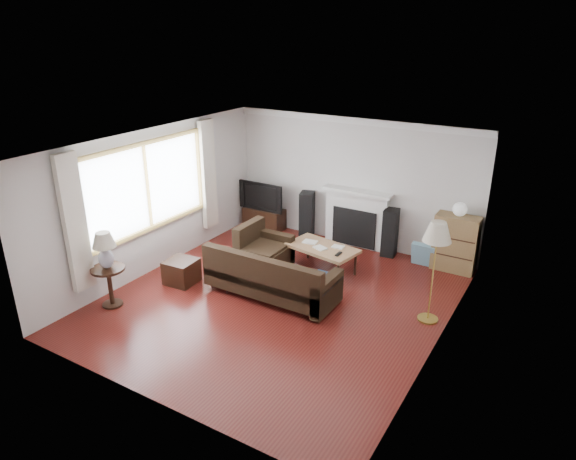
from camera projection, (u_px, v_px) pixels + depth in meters
The scene contains 17 objects.
room at pixel (278, 227), 7.72m from camera, with size 5.10×5.60×2.54m.
window at pixel (148, 187), 8.61m from camera, with size 0.12×2.74×1.54m, color olive.
curtain_near at pixel (75, 224), 7.43m from camera, with size 0.10×0.35×2.10m, color silver.
curtain_far at pixel (208, 175), 9.86m from camera, with size 0.10×0.35×2.10m, color silver.
fireplace at pixel (356, 218), 10.00m from camera, with size 1.40×0.26×1.15m, color white.
tv_stand at pixel (264, 218), 11.00m from camera, with size 0.88×0.40×0.44m, color black.
television at pixel (264, 195), 10.81m from camera, with size 1.04×0.14×0.60m, color black.
speaker_left at pixel (307, 215), 10.44m from camera, with size 0.27×0.32×0.96m, color black.
speaker_right at pixel (390, 232), 9.62m from camera, with size 0.25×0.30×0.91m, color black.
bookshelf at pixel (455, 243), 9.01m from camera, with size 0.74×0.35×1.02m, color olive.
globe_lamp at pixel (460, 209), 8.77m from camera, with size 0.24×0.24×0.24m, color white.
sectional_sofa at pixel (272, 275), 8.17m from camera, with size 2.32×1.70×0.75m, color black.
coffee_table at pixel (322, 259), 9.06m from camera, with size 1.22×0.67×0.48m, color #976E48.
footstool at pixel (182, 271), 8.67m from camera, with size 0.48×0.48×0.41m, color black.
floor_lamp at pixel (433, 273), 7.35m from camera, with size 0.40×0.40×1.56m, color #A58939.
side_table at pixel (110, 287), 7.92m from camera, with size 0.52×0.52×0.64m, color black.
table_lamp at pixel (105, 251), 7.69m from camera, with size 0.35×0.35×0.57m, color silver.
Camera 1 is at (3.81, -6.08, 4.09)m, focal length 32.00 mm.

